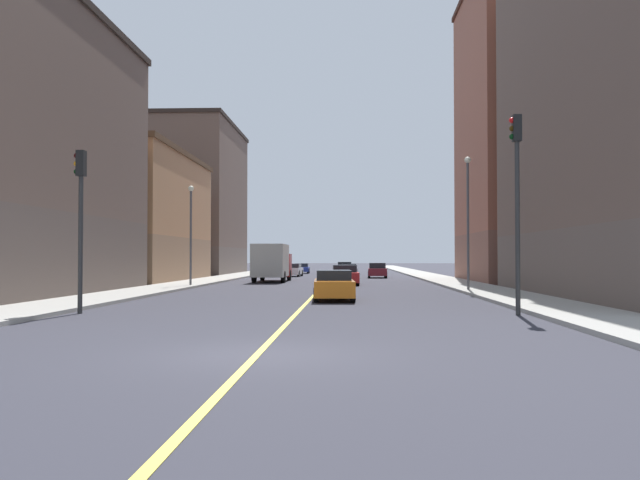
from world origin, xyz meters
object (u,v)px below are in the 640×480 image
(street_lamp_right_near, at_px, (191,224))
(box_truck, at_px, (272,262))
(building_right_distant, at_px, (185,200))
(car_black, at_px, (345,268))
(traffic_light_right_near, at_px, (80,207))
(street_lamp_left_near, at_px, (468,209))
(car_white, at_px, (292,270))
(traffic_light_left_near, at_px, (517,187))
(building_left_mid, at_px, (542,132))
(building_right_midblock, at_px, (116,217))
(car_maroon, at_px, (377,271))
(car_blue, at_px, (301,268))
(car_red, at_px, (345,275))
(car_silver, at_px, (349,269))
(car_orange, at_px, (334,286))

(street_lamp_right_near, distance_m, box_truck, 10.73)
(building_right_distant, distance_m, car_black, 20.44)
(traffic_light_right_near, height_order, box_truck, traffic_light_right_near)
(street_lamp_left_near, xyz_separation_m, car_white, (-12.49, 29.48, -4.02))
(traffic_light_left_near, height_order, car_black, traffic_light_left_near)
(building_left_mid, height_order, building_right_midblock, building_left_mid)
(car_maroon, distance_m, car_blue, 18.60)
(traffic_light_left_near, height_order, car_red, traffic_light_left_near)
(car_silver, bearing_deg, car_maroon, -76.02)
(car_silver, bearing_deg, car_orange, -90.77)
(street_lamp_right_near, xyz_separation_m, car_white, (4.52, 24.49, -3.47))
(street_lamp_right_near, xyz_separation_m, car_red, (9.96, 4.10, -3.42))
(car_blue, xyz_separation_m, car_red, (5.45, -32.93, 0.09))
(traffic_light_right_near, xyz_separation_m, car_black, (8.71, 57.88, -3.04))
(building_right_midblock, xyz_separation_m, street_lamp_right_near, (8.45, -9.90, -1.07))
(traffic_light_right_near, xyz_separation_m, street_lamp_left_near, (16.03, 15.30, 0.96))
(street_lamp_right_near, bearing_deg, car_red, 22.37)
(car_white, bearing_deg, car_orange, -82.20)
(traffic_light_left_near, relative_size, box_truck, 0.87)
(traffic_light_right_near, relative_size, box_truck, 0.72)
(car_orange, height_order, box_truck, box_truck)
(box_truck, bearing_deg, building_right_midblock, 178.39)
(car_red, bearing_deg, car_silver, 89.46)
(car_red, bearing_deg, traffic_light_left_near, -76.10)
(car_orange, bearing_deg, building_right_distant, 111.86)
(car_black, bearing_deg, box_truck, -101.12)
(traffic_light_left_near, xyz_separation_m, street_lamp_right_near, (-16.00, 20.29, -0.22))
(building_right_midblock, distance_m, car_orange, 29.32)
(building_right_midblock, distance_m, box_truck, 13.14)
(building_right_distant, distance_m, traffic_light_right_near, 53.63)
(building_left_mid, bearing_deg, box_truck, -178.42)
(traffic_light_left_near, distance_m, car_red, 25.39)
(building_right_distant, height_order, street_lamp_right_near, building_right_distant)
(building_right_distant, height_order, traffic_light_right_near, building_right_distant)
(car_black, bearing_deg, building_right_midblock, -123.24)
(car_maroon, relative_size, box_truck, 0.55)
(car_red, bearing_deg, building_left_mid, 21.27)
(building_right_midblock, distance_m, car_blue, 30.41)
(street_lamp_left_near, bearing_deg, building_right_midblock, 149.68)
(traffic_light_left_near, xyz_separation_m, traffic_light_right_near, (-15.02, 0.00, -0.63))
(building_left_mid, height_order, street_lamp_right_near, building_left_mid)
(traffic_light_right_near, height_order, car_silver, traffic_light_right_near)
(car_white, bearing_deg, traffic_light_right_near, -94.52)
(car_blue, distance_m, car_silver, 8.09)
(car_black, bearing_deg, car_orange, -90.08)
(building_right_distant, xyz_separation_m, traffic_light_left_near, (24.45, -52.58, -4.12))
(building_left_mid, relative_size, car_white, 5.27)
(car_blue, bearing_deg, building_right_midblock, -115.53)
(building_right_distant, height_order, street_lamp_left_near, building_right_distant)
(building_right_midblock, distance_m, car_silver, 28.76)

